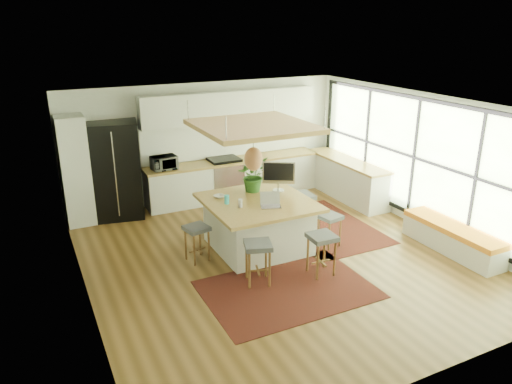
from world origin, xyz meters
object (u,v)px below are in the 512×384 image
monitor (279,178)px  stool_right_front (329,229)px  island_plant (253,179)px  island (258,224)px  fridge (116,175)px  stool_near_left (258,263)px  laptop (271,200)px  stool_left_side (197,242)px  microwave (164,161)px  stool_right_back (301,213)px  stool_near_right (321,254)px

monitor → stool_right_front: bearing=-22.3°
island_plant → island: bearing=-105.5°
monitor → island_plant: size_ratio=1.00×
fridge → monitor: size_ratio=3.27×
stool_near_left → laptop: laptop is taller
stool_left_side → stool_right_front: bearing=-13.1°
laptop → island_plant: size_ratio=0.58×
stool_left_side → laptop: bearing=-17.5°
stool_near_left → microwave: microwave is taller
stool_right_back → island_plant: size_ratio=1.21×
stool_right_back → laptop: laptop is taller
monitor → laptop: bearing=-96.2°
stool_near_left → monitor: bearing=51.5°
monitor → fridge: bearing=168.4°
stool_near_left → island: bearing=63.5°
stool_right_back → monitor: 1.00m
island → microwave: (-0.97, 2.65, 0.64)m
stool_right_front → fridge: bearing=134.7°
laptop → stool_right_back: bearing=54.7°
stool_right_front → island_plant: island_plant is taller
laptop → island_plant: bearing=105.3°
monitor → microwave: monitor is taller
fridge → stool_near_left: size_ratio=2.90×
laptop → island_plant: 0.91m
fridge → laptop: fridge is taller
stool_right_back → stool_right_front: bearing=-84.9°
fridge → laptop: bearing=-45.6°
island_plant → stool_right_back: bearing=-10.1°
island → stool_near_left: (-0.58, -1.15, -0.11)m
laptop → microwave: bearing=129.5°
stool_left_side → laptop: (1.24, -0.39, 0.70)m
stool_near_right → fridge: bearing=121.6°
laptop → stool_left_side: bearing=-176.8°
fridge → stool_left_side: fridge is taller
stool_near_right → stool_right_front: 1.08m
stool_right_front → monitor: (-0.63, 0.85, 0.83)m
island_plant → laptop: bearing=-95.4°
stool_right_front → laptop: bearing=171.9°
laptop → island_plant: island_plant is taller
stool_near_left → stool_near_right: bearing=-10.4°
microwave → stool_near_left: bearing=-88.1°
stool_left_side → microwave: size_ratio=1.21×
island → island_plant: (0.15, 0.52, 0.71)m
stool_near_left → stool_left_side: bearing=117.3°
stool_left_side → monitor: 1.97m
stool_near_right → island: bearing=110.1°
stool_near_right → laptop: 1.27m
island → stool_right_back: island is taller
stool_right_back → stool_left_side: bearing=-171.8°
fridge → stool_right_front: fridge is taller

